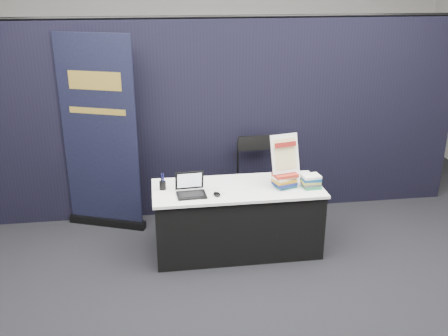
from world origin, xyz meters
TOP-DOWN VIEW (x-y plane):
  - floor at (0.00, 0.00)m, footprint 8.00×8.00m
  - wall_back at (0.00, 4.00)m, footprint 8.00×0.02m
  - drape_partition at (0.00, 1.60)m, footprint 6.00×0.08m
  - display_table at (0.00, 0.55)m, footprint 1.80×0.75m
  - laptop at (-0.50, 0.43)m, footprint 0.31×0.25m
  - mouse at (-0.24, 0.36)m, footprint 0.09×0.12m
  - brochure_left at (-0.54, 0.36)m, footprint 0.33×0.28m
  - brochure_mid at (-0.72, 0.45)m, footprint 0.34×0.26m
  - brochure_right at (-0.33, 0.43)m, footprint 0.37×0.31m
  - pen_cup at (-0.79, 0.61)m, footprint 0.07×0.07m
  - book_stack_tall at (0.50, 0.49)m, footprint 0.27×0.24m
  - book_stack_short at (0.77, 0.43)m, footprint 0.21×0.17m
  - info_sign at (0.50, 0.52)m, footprint 0.33×0.18m
  - pullup_banner at (-1.47, 1.37)m, footprint 0.94×0.45m
  - stacking_chair at (0.38, 1.21)m, footprint 0.49×0.50m

SIDE VIEW (x-z plane):
  - floor at x=0.00m, z-range 0.00..0.00m
  - display_table at x=0.00m, z-range 0.00..0.75m
  - stacking_chair at x=0.38m, z-range 0.06..1.11m
  - brochure_left at x=-0.54m, z-range 0.75..0.75m
  - brochure_mid at x=-0.72m, z-range 0.75..0.75m
  - brochure_right at x=-0.33m, z-range 0.75..0.75m
  - mouse at x=-0.24m, z-range 0.75..0.78m
  - pen_cup at x=-0.79m, z-range 0.75..0.84m
  - laptop at x=-0.50m, z-range 0.69..0.92m
  - book_stack_short at x=0.77m, z-range 0.75..0.89m
  - book_stack_tall at x=0.50m, z-range 0.75..0.91m
  - pullup_banner at x=-1.47m, z-range -0.13..2.16m
  - info_sign at x=0.50m, z-range 0.90..1.32m
  - drape_partition at x=0.00m, z-range 0.00..2.40m
  - wall_back at x=0.00m, z-range 0.00..3.50m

